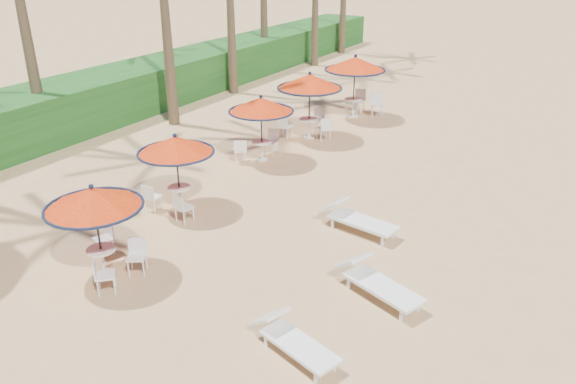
# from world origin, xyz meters

# --- Properties ---
(ground) EXTENTS (160.00, 160.00, 0.00)m
(ground) POSITION_xyz_m (0.00, 0.00, 0.00)
(ground) COLOR tan
(ground) RESTS_ON ground
(scrub_hedge) EXTENTS (3.00, 40.00, 1.80)m
(scrub_hedge) POSITION_xyz_m (-13.50, 11.00, 0.90)
(scrub_hedge) COLOR #194716
(scrub_hedge) RESTS_ON ground
(station_0) EXTENTS (2.06, 2.06, 2.15)m
(station_0) POSITION_xyz_m (-4.51, -0.21, 1.57)
(station_0) COLOR black
(station_0) RESTS_ON ground
(station_1) EXTENTS (2.05, 2.05, 2.14)m
(station_1) POSITION_xyz_m (-5.28, 3.13, 1.63)
(station_1) COLOR black
(station_1) RESTS_ON ground
(station_2) EXTENTS (2.13, 2.13, 2.23)m
(station_2) POSITION_xyz_m (-5.39, 7.41, 1.70)
(station_2) COLOR black
(station_2) RESTS_ON ground
(station_3) EXTENTS (2.36, 2.36, 2.47)m
(station_3) POSITION_xyz_m (-5.14, 10.27, 1.80)
(station_3) COLOR black
(station_3) RESTS_ON ground
(station_4) EXTENTS (2.47, 2.47, 2.57)m
(station_4) POSITION_xyz_m (-4.83, 13.66, 1.88)
(station_4) COLOR black
(station_4) RESTS_ON ground
(lounger_near) EXTENTS (1.89, 1.07, 0.65)m
(lounger_near) POSITION_xyz_m (0.32, -0.38, 0.30)
(lounger_near) COLOR white
(lounger_near) RESTS_ON ground
(lounger_mid) EXTENTS (2.13, 1.31, 0.73)m
(lounger_mid) POSITION_xyz_m (0.90, 2.03, 0.34)
(lounger_mid) COLOR white
(lounger_mid) RESTS_ON ground
(lounger_far) EXTENTS (2.15, 0.96, 0.74)m
(lounger_far) POSITION_xyz_m (-0.63, 4.43, 0.35)
(lounger_far) COLOR white
(lounger_far) RESTS_ON ground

